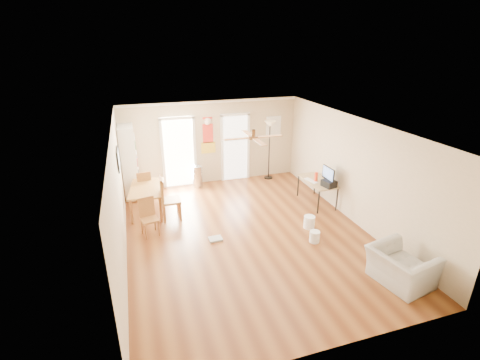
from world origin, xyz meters
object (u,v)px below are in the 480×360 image
object	(u,v)px
dining_chair_right_b	(171,198)
wastebasket_a	(309,222)
dining_chair_near	(149,218)
computer_desk	(317,192)
wastebasket_b	(315,237)
bookshelf	(129,161)
printer	(329,184)
armchair	(401,267)
trash_can	(197,176)
dining_chair_far	(144,186)
torchiere_lamp	(269,150)
dining_table	(148,199)
dining_chair_right_a	(170,198)

from	to	relation	value
dining_chair_right_b	wastebasket_a	xyz separation A→B (m)	(3.13, -1.50, -0.41)
dining_chair_near	computer_desk	distance (m)	4.59
computer_desk	wastebasket_b	size ratio (longest dim) A/B	4.73
bookshelf	printer	world-z (taller)	bookshelf
dining_chair_near	wastebasket_b	xyz separation A→B (m)	(3.52, -1.45, -0.32)
dining_chair_right_b	armchair	size ratio (longest dim) A/B	1.08
printer	wastebasket_a	distance (m)	1.33
wastebasket_a	wastebasket_b	bearing A→B (deg)	-107.23
trash_can	armchair	bearing A→B (deg)	-64.70
wastebasket_a	wastebasket_b	world-z (taller)	wastebasket_a
bookshelf	dining_chair_near	size ratio (longest dim) A/B	2.31
dining_chair_far	wastebasket_b	xyz separation A→B (m)	(3.53, -3.38, -0.33)
dining_chair_near	torchiere_lamp	distance (m)	4.77
torchiere_lamp	printer	bearing A→B (deg)	-76.51
dining_chair_right_b	wastebasket_b	distance (m)	3.65
dining_table	wastebasket_a	distance (m)	4.23
bookshelf	dining_chair_near	world-z (taller)	bookshelf
dining_chair_far	trash_can	bearing A→B (deg)	-164.66
dining_table	dining_chair_right_b	xyz separation A→B (m)	(0.55, -0.59, 0.22)
dining_chair_right_a	armchair	bearing A→B (deg)	-137.94
torchiere_lamp	trash_can	bearing A→B (deg)	179.88
dining_chair_right_a	dining_chair_far	size ratio (longest dim) A/B	1.14
dining_chair_near	armchair	distance (m)	5.39
torchiere_lamp	armchair	world-z (taller)	torchiere_lamp
dining_chair_right_a	dining_chair_right_b	world-z (taller)	dining_chair_right_b
dining_chair_near	trash_can	xyz separation A→B (m)	(1.62, 2.55, -0.11)
dining_table	wastebasket_b	distance (m)	4.42
dining_chair_near	trash_can	bearing A→B (deg)	45.22
printer	wastebasket_b	xyz separation A→B (m)	(-1.11, -1.35, -0.63)
dining_table	torchiere_lamp	distance (m)	4.22
printer	bookshelf	bearing A→B (deg)	139.68
bookshelf	wastebasket_a	world-z (taller)	bookshelf
dining_chair_right_a	computer_desk	size ratio (longest dim) A/B	0.84
dining_chair_near	computer_desk	world-z (taller)	dining_chair_near
dining_chair_right_a	printer	distance (m)	4.15
dining_chair_near	printer	xyz separation A→B (m)	(4.64, -0.09, 0.31)
computer_desk	printer	world-z (taller)	printer
dining_chair_near	dining_chair_far	bearing A→B (deg)	77.99
dining_chair_far	printer	xyz separation A→B (m)	(4.65, -2.03, 0.30)
computer_desk	wastebasket_a	distance (m)	1.48
dining_chair_far	armchair	xyz separation A→B (m)	(4.35, -5.14, -0.12)
computer_desk	dining_chair_near	bearing A→B (deg)	-175.41
dining_chair_right_a	dining_chair_near	bearing A→B (deg)	141.78
dining_chair_right_a	dining_chair_right_b	size ratio (longest dim) A/B	0.93
torchiere_lamp	armchair	xyz separation A→B (m)	(0.33, -5.74, -0.62)
torchiere_lamp	computer_desk	bearing A→B (deg)	-75.39
dining_chair_near	wastebasket_b	bearing A→B (deg)	-34.60
dining_chair_right_b	dining_chair_far	world-z (taller)	dining_chair_right_b
dining_table	computer_desk	world-z (taller)	dining_table
dining_chair_right_a	bookshelf	bearing A→B (deg)	26.94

